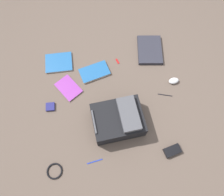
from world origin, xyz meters
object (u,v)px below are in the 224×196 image
book_red (94,72)px  power_brick (172,151)px  backpack (118,120)px  earbud_pouch (50,107)px  usb_stick (117,61)px  book_comic (59,63)px  cable_coil (55,171)px  laptop (150,50)px  pen_blue (165,95)px  book_blue (68,88)px  pen_black (95,161)px  computer_mouse (174,81)px

book_red → power_brick: 1.01m
backpack → earbud_pouch: backpack is taller
book_red → power_brick: power_brick is taller
usb_stick → book_comic: bearing=82.5°
backpack → cable_coil: bearing=119.0°
usb_stick → laptop: bearing=-78.3°
power_brick → pen_blue: 0.51m
book_blue → book_red: size_ratio=0.94×
laptop → pen_black: laptop is taller
book_blue → pen_blue: 0.90m
pen_blue → computer_mouse: bearing=-42.7°
backpack → book_comic: backpack is taller
book_comic → earbud_pouch: bearing=166.5°
laptop → cable_coil: (-1.01, 1.03, -0.01)m
power_brick → book_blue: bearing=48.0°
pen_black → backpack: bearing=-39.5°
cable_coil → book_comic: bearing=-6.1°
pen_blue → usb_stick: bearing=40.8°
book_red → computer_mouse: 0.76m
laptop → cable_coil: bearing=134.6°
pen_black → earbud_pouch: earbud_pouch is taller
pen_blue → book_comic: bearing=61.8°
backpack → pen_blue: backpack is taller
computer_mouse → cable_coil: 1.33m
laptop → book_red: size_ratio=1.21×
backpack → computer_mouse: 0.67m
book_blue → usb_stick: 0.55m
cable_coil → earbud_pouch: size_ratio=1.69×
pen_black → usb_stick: size_ratio=2.21×
laptop → book_comic: (0.00, 0.92, -0.01)m
computer_mouse → pen_blue: 0.17m
laptop → book_red: (-0.16, 0.58, -0.00)m
backpack → earbud_pouch: (0.24, 0.58, -0.08)m
book_comic → computer_mouse: (-0.39, -1.06, 0.01)m
laptop → earbud_pouch: bearing=113.7°
laptop → pen_black: size_ratio=2.81×
usb_stick → pen_black: bearing=159.1°
laptop → book_comic: size_ratio=1.39×
book_blue → pen_blue: (-0.22, -0.88, -0.00)m
book_blue → cable_coil: same height
book_comic → pen_black: (-1.00, -0.22, -0.00)m
book_comic → pen_black: 1.02m
power_brick → cable_coil: bearing=90.1°
earbud_pouch → usb_stick: earbud_pouch is taller
usb_stick → power_brick: bearing=-162.3°
laptop → usb_stick: 0.35m
book_red → pen_black: (-0.83, 0.11, -0.01)m
laptop → computer_mouse: computer_mouse is taller
pen_black → earbud_pouch: size_ratio=1.72×
backpack → pen_blue: 0.52m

